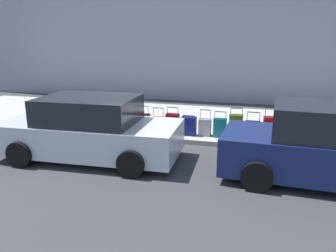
{
  "coord_description": "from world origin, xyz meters",
  "views": [
    {
      "loc": [
        -3.68,
        9.06,
        3.03
      ],
      "look_at": [
        -1.26,
        0.26,
        0.59
      ],
      "focal_mm": 35.29,
      "sensor_mm": 36.0,
      "label": 1
    }
  ],
  "objects_px": {
    "suitcase_black_1": "(252,130)",
    "suitcase_navy_5": "(189,126)",
    "suitcase_silver_4": "(205,127)",
    "suitcase_olive_9": "(130,120)",
    "fire_hydrant": "(109,117)",
    "suitcase_red_7": "(158,125)",
    "parked_car_silver_1": "(90,130)",
    "suitcase_red_0": "(272,129)",
    "parking_meter": "(313,114)",
    "parked_car_navy_0": "(327,147)",
    "suitcase_black_8": "(144,123)",
    "bollard_post": "(86,117)",
    "suitcase_maroon_6": "(173,124)",
    "suitcase_teal_3": "(220,128)",
    "suitcase_olive_2": "(236,127)"
  },
  "relations": [
    {
      "from": "suitcase_navy_5",
      "to": "bollard_post",
      "type": "xyz_separation_m",
      "value": [
        3.4,
        0.15,
        0.1
      ]
    },
    {
      "from": "bollard_post",
      "to": "suitcase_red_0",
      "type": "bearing_deg",
      "value": -177.74
    },
    {
      "from": "parked_car_silver_1",
      "to": "suitcase_olive_9",
      "type": "bearing_deg",
      "value": -94.23
    },
    {
      "from": "suitcase_red_7",
      "to": "parked_car_navy_0",
      "type": "bearing_deg",
      "value": 152.95
    },
    {
      "from": "suitcase_navy_5",
      "to": "suitcase_olive_9",
      "type": "relative_size",
      "value": 0.63
    },
    {
      "from": "suitcase_red_0",
      "to": "suitcase_black_8",
      "type": "relative_size",
      "value": 1.15
    },
    {
      "from": "suitcase_teal_3",
      "to": "suitcase_navy_5",
      "type": "bearing_deg",
      "value": 2.37
    },
    {
      "from": "suitcase_olive_9",
      "to": "parking_meter",
      "type": "height_order",
      "value": "parking_meter"
    },
    {
      "from": "suitcase_black_8",
      "to": "suitcase_olive_9",
      "type": "distance_m",
      "value": 0.51
    },
    {
      "from": "suitcase_black_1",
      "to": "suitcase_navy_5",
      "type": "relative_size",
      "value": 1.33
    },
    {
      "from": "suitcase_red_7",
      "to": "suitcase_teal_3",
      "type": "bearing_deg",
      "value": -178.85
    },
    {
      "from": "suitcase_red_7",
      "to": "parking_meter",
      "type": "distance_m",
      "value": 4.52
    },
    {
      "from": "suitcase_red_0",
      "to": "suitcase_olive_2",
      "type": "bearing_deg",
      "value": 8.16
    },
    {
      "from": "suitcase_red_0",
      "to": "parking_meter",
      "type": "distance_m",
      "value": 1.18
    },
    {
      "from": "suitcase_maroon_6",
      "to": "suitcase_black_1",
      "type": "bearing_deg",
      "value": -178.18
    },
    {
      "from": "suitcase_olive_2",
      "to": "parked_car_silver_1",
      "type": "distance_m",
      "value": 4.15
    },
    {
      "from": "suitcase_silver_4",
      "to": "suitcase_black_1",
      "type": "bearing_deg",
      "value": 178.47
    },
    {
      "from": "suitcase_black_8",
      "to": "suitcase_red_7",
      "type": "bearing_deg",
      "value": -170.86
    },
    {
      "from": "suitcase_navy_5",
      "to": "suitcase_maroon_6",
      "type": "xyz_separation_m",
      "value": [
        0.5,
        0.03,
        0.04
      ]
    },
    {
      "from": "suitcase_silver_4",
      "to": "suitcase_black_8",
      "type": "height_order",
      "value": "suitcase_black_8"
    },
    {
      "from": "suitcase_red_0",
      "to": "suitcase_red_7",
      "type": "xyz_separation_m",
      "value": [
        3.41,
        0.08,
        -0.1
      ]
    },
    {
      "from": "suitcase_black_1",
      "to": "suitcase_teal_3",
      "type": "height_order",
      "value": "suitcase_black_1"
    },
    {
      "from": "fire_hydrant",
      "to": "parked_car_navy_0",
      "type": "distance_m",
      "value": 6.54
    },
    {
      "from": "suitcase_red_7",
      "to": "parked_car_silver_1",
      "type": "distance_m",
      "value": 2.55
    },
    {
      "from": "suitcase_silver_4",
      "to": "suitcase_navy_5",
      "type": "distance_m",
      "value": 0.49
    },
    {
      "from": "suitcase_red_0",
      "to": "parking_meter",
      "type": "relative_size",
      "value": 0.78
    },
    {
      "from": "suitcase_black_1",
      "to": "suitcase_maroon_6",
      "type": "height_order",
      "value": "suitcase_maroon_6"
    },
    {
      "from": "fire_hydrant",
      "to": "bollard_post",
      "type": "relative_size",
      "value": 1.0
    },
    {
      "from": "suitcase_teal_3",
      "to": "suitcase_maroon_6",
      "type": "xyz_separation_m",
      "value": [
        1.45,
        0.07,
        0.04
      ]
    },
    {
      "from": "suitcase_red_7",
      "to": "parked_car_silver_1",
      "type": "bearing_deg",
      "value": 63.71
    },
    {
      "from": "suitcase_black_8",
      "to": "parking_meter",
      "type": "distance_m",
      "value": 4.97
    },
    {
      "from": "suitcase_olive_2",
      "to": "parked_car_navy_0",
      "type": "height_order",
      "value": "parked_car_navy_0"
    },
    {
      "from": "suitcase_navy_5",
      "to": "parked_car_silver_1",
      "type": "distance_m",
      "value": 3.11
    },
    {
      "from": "suitcase_olive_9",
      "to": "suitcase_black_8",
      "type": "bearing_deg",
      "value": 172.17
    },
    {
      "from": "suitcase_red_0",
      "to": "fire_hydrant",
      "type": "relative_size",
      "value": 1.27
    },
    {
      "from": "bollard_post",
      "to": "parked_car_navy_0",
      "type": "relative_size",
      "value": 0.18
    },
    {
      "from": "suitcase_teal_3",
      "to": "fire_hydrant",
      "type": "distance_m",
      "value": 3.61
    },
    {
      "from": "suitcase_black_1",
      "to": "parked_car_silver_1",
      "type": "bearing_deg",
      "value": 30.04
    },
    {
      "from": "suitcase_red_7",
      "to": "parking_meter",
      "type": "relative_size",
      "value": 0.64
    },
    {
      "from": "suitcase_maroon_6",
      "to": "parking_meter",
      "type": "distance_m",
      "value": 4.05
    },
    {
      "from": "suitcase_red_7",
      "to": "suitcase_olive_9",
      "type": "distance_m",
      "value": 0.96
    },
    {
      "from": "suitcase_red_7",
      "to": "parked_car_navy_0",
      "type": "relative_size",
      "value": 0.18
    },
    {
      "from": "suitcase_navy_5",
      "to": "suitcase_red_7",
      "type": "xyz_separation_m",
      "value": [
        0.98,
        -0.0,
        -0.03
      ]
    },
    {
      "from": "parking_meter",
      "to": "suitcase_olive_2",
      "type": "bearing_deg",
      "value": 8.62
    },
    {
      "from": "suitcase_olive_2",
      "to": "suitcase_silver_4",
      "type": "bearing_deg",
      "value": -8.79
    },
    {
      "from": "parked_car_navy_0",
      "to": "suitcase_silver_4",
      "type": "bearing_deg",
      "value": -38.24
    },
    {
      "from": "suitcase_olive_9",
      "to": "fire_hydrant",
      "type": "height_order",
      "value": "suitcase_olive_9"
    },
    {
      "from": "suitcase_black_1",
      "to": "fire_hydrant",
      "type": "height_order",
      "value": "suitcase_black_1"
    },
    {
      "from": "fire_hydrant",
      "to": "bollard_post",
      "type": "bearing_deg",
      "value": 11.55
    },
    {
      "from": "suitcase_olive_9",
      "to": "fire_hydrant",
      "type": "bearing_deg",
      "value": -0.53
    }
  ]
}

